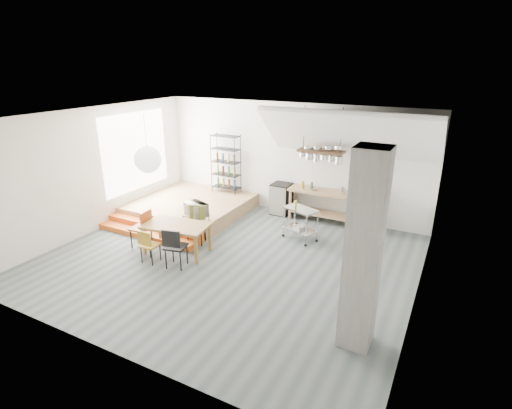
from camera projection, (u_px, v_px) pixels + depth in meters
The scene contains 26 objects.
floor at pixel (228, 259), 9.13m from camera, with size 8.00×8.00×0.00m, color #4E585A.
wall_back at pixel (290, 159), 11.51m from camera, with size 8.00×0.04×3.20m, color silver.
wall_left at pixel (95, 170), 10.33m from camera, with size 0.04×7.00×3.20m, color silver.
wall_right at pixel (425, 226), 6.85m from camera, with size 0.04×7.00×3.20m, color silver.
ceiling at pixel (225, 117), 8.04m from camera, with size 8.00×7.00×0.02m, color white.
slope_ceiling at pixel (349, 134), 9.90m from camera, with size 4.40×1.80×0.15m, color white.
window_pane at pixel (136, 152), 11.50m from camera, with size 0.02×2.50×2.20m, color white.
platform at pixel (191, 207), 11.82m from camera, with size 3.00×3.00×0.40m, color #9D794E.
step_lower at pixel (146, 235), 10.24m from camera, with size 3.00×0.35×0.13m, color #D45A19.
step_upper at pixel (155, 227), 10.51m from camera, with size 3.00×0.35×0.27m, color #D45A19.
concrete_column at pixel (364, 253), 5.90m from camera, with size 0.50×0.50×3.20m, color slate.
kitchen_counter at pixel (321, 200), 11.07m from camera, with size 1.80×0.60×0.91m.
stove at pixel (371, 213), 10.51m from camera, with size 0.60×0.60×1.18m.
pot_rack at pixel (322, 154), 10.41m from camera, with size 1.20×0.50×1.43m.
wire_shelving at pixel (226, 163), 12.22m from camera, with size 0.88×0.38×1.80m.
microwave_shelf at pixel (196, 216), 10.18m from camera, with size 0.60×0.40×0.16m.
paper_lantern at pixel (148, 160), 8.89m from camera, with size 0.60×0.60×0.60m, color white.
dining_table at pixel (176, 228), 9.24m from camera, with size 1.61×1.06×0.71m.
chair_mustard at pixel (148, 244), 8.80m from camera, with size 0.38×0.38×0.80m.
chair_black at pixel (174, 245), 8.55m from camera, with size 0.51×0.51×0.93m.
chair_olive at pixel (197, 221), 9.82m from camera, with size 0.54×0.54×0.93m.
chair_red at pixel (143, 226), 9.54m from camera, with size 0.47×0.47×0.94m.
rolling_cart at pixel (300, 220), 9.95m from camera, with size 0.95×0.74×0.83m.
mini_fridge at pixel (281, 199), 11.70m from camera, with size 0.54×0.54×0.92m, color black.
microwave at pixel (196, 209), 10.12m from camera, with size 0.59×0.40×0.33m, color beige.
bowl at pixel (313, 189), 11.01m from camera, with size 0.22×0.22×0.05m, color silver.
Camera 1 is at (4.34, -6.94, 4.28)m, focal length 28.00 mm.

